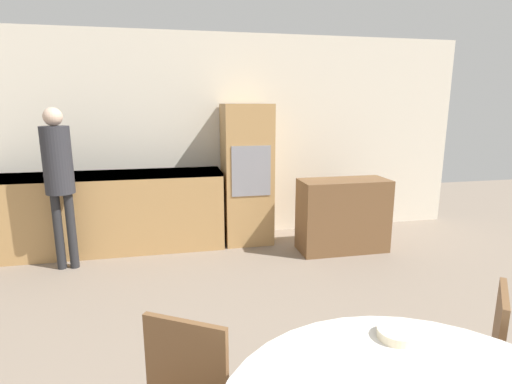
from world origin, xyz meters
TOP-DOWN VIEW (x-y plane):
  - wall_back at (0.00, 5.48)m, footprint 6.92×0.05m
  - kitchen_counter at (-1.26, 5.13)m, footprint 2.69×0.60m
  - oven_unit at (0.42, 5.14)m, footprint 0.59×0.59m
  - sideboard at (1.47, 4.54)m, footprint 1.05×0.45m
  - chair_far_right at (0.92, 1.78)m, footprint 0.56×0.56m
  - person_standing at (-1.64, 4.65)m, footprint 0.29×0.29m
  - bowl_near at (0.38, 1.62)m, footprint 0.17×0.17m

SIDE VIEW (x-z plane):
  - sideboard at x=1.47m, z-range 0.00..0.86m
  - kitchen_counter at x=-1.26m, z-range 0.01..0.95m
  - chair_far_right at x=0.92m, z-range 0.06..0.92m
  - bowl_near at x=0.38m, z-range 0.77..0.81m
  - oven_unit at x=0.42m, z-range 0.00..1.73m
  - person_standing at x=-1.64m, z-range 0.22..1.92m
  - wall_back at x=0.00m, z-range 0.00..2.60m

